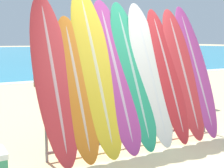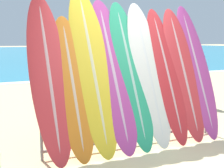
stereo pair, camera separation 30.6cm
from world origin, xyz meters
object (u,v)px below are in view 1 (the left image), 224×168
(surfboard_slot_3, at_px, (116,73))
(surfboard_slot_7, at_px, (183,72))
(surfboard_slot_0, at_px, (53,76))
(surfboard_slot_5, at_px, (150,72))
(person_mid_beach, at_px, (182,69))
(surfboard_slot_1, at_px, (77,86))
(surfboard_rack, at_px, (137,116))
(surfboard_slot_4, at_px, (133,72))
(surfboard_slot_6, at_px, (167,73))
(surfboard_slot_8, at_px, (196,69))
(surfboard_slot_2, at_px, (96,68))
(person_near_water, at_px, (36,61))

(surfboard_slot_3, xyz_separation_m, surfboard_slot_7, (1.29, -0.05, -0.05))
(surfboard_slot_0, relative_size, surfboard_slot_3, 1.01)
(surfboard_slot_5, relative_size, person_mid_beach, 1.37)
(surfboard_slot_1, height_order, surfboard_slot_3, surfboard_slot_3)
(surfboard_rack, bearing_deg, surfboard_slot_7, 4.78)
(surfboard_rack, bearing_deg, surfboard_slot_1, 176.81)
(surfboard_slot_3, bearing_deg, person_mid_beach, 33.14)
(surfboard_slot_4, relative_size, surfboard_slot_6, 1.04)
(surfboard_rack, height_order, surfboard_slot_7, surfboard_slot_7)
(surfboard_rack, bearing_deg, surfboard_slot_3, 157.69)
(surfboard_slot_5, bearing_deg, surfboard_slot_8, -0.01)
(surfboard_slot_0, distance_m, surfboard_slot_6, 1.93)
(surfboard_slot_0, bearing_deg, surfboard_slot_5, -0.64)
(surfboard_slot_1, distance_m, surfboard_slot_6, 1.62)
(surfboard_slot_0, distance_m, surfboard_slot_4, 1.27)
(surfboard_slot_2, relative_size, surfboard_slot_8, 1.09)
(surfboard_slot_4, xyz_separation_m, surfboard_slot_5, (0.32, -0.01, -0.00))
(surfboard_slot_0, relative_size, surfboard_slot_6, 1.06)
(surfboard_slot_7, bearing_deg, surfboard_slot_1, -179.19)
(surfboard_rack, relative_size, surfboard_slot_1, 1.47)
(surfboard_slot_1, relative_size, person_mid_beach, 1.21)
(surfboard_slot_3, distance_m, surfboard_slot_8, 1.60)
(surfboard_slot_8, relative_size, person_near_water, 1.38)
(surfboard_slot_6, relative_size, surfboard_slot_7, 0.99)
(surfboard_slot_2, bearing_deg, surfboard_slot_5, -3.35)
(surfboard_slot_6, xyz_separation_m, surfboard_slot_7, (0.34, 0.00, 0.01))
(surfboard_slot_0, distance_m, surfboard_slot_3, 0.98)
(surfboard_slot_2, bearing_deg, surfboard_slot_6, -3.53)
(surfboard_slot_7, relative_size, person_mid_beach, 1.33)
(surfboard_slot_0, height_order, surfboard_slot_7, surfboard_slot_0)
(surfboard_slot_0, relative_size, surfboard_slot_7, 1.05)
(surfboard_slot_4, relative_size, person_mid_beach, 1.37)
(person_mid_beach, bearing_deg, surfboard_slot_4, -111.55)
(surfboard_rack, bearing_deg, surfboard_slot_6, 7.14)
(surfboard_rack, xyz_separation_m, surfboard_slot_7, (0.98, 0.08, 0.63))
(surfboard_slot_7, relative_size, surfboard_slot_8, 0.97)
(surfboard_slot_3, xyz_separation_m, surfboard_slot_4, (0.30, -0.01, -0.01))
(surfboard_slot_4, height_order, surfboard_slot_7, surfboard_slot_4)
(surfboard_slot_2, bearing_deg, surfboard_slot_3, -5.64)
(surfboard_rack, relative_size, surfboard_slot_5, 1.30)
(surfboard_slot_1, relative_size, surfboard_slot_6, 0.92)
(surfboard_slot_0, xyz_separation_m, person_mid_beach, (4.11, 2.05, -0.25))
(surfboard_slot_1, relative_size, surfboard_slot_3, 0.87)
(surfboard_slot_0, relative_size, person_mid_beach, 1.40)
(surfboard_slot_4, relative_size, surfboard_slot_7, 1.03)
(person_near_water, height_order, person_mid_beach, person_mid_beach)
(person_mid_beach, bearing_deg, surfboard_rack, -109.92)
(person_mid_beach, bearing_deg, surfboard_slot_8, -94.09)
(surfboard_slot_0, distance_m, surfboard_slot_2, 0.66)
(person_near_water, bearing_deg, person_mid_beach, 99.79)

